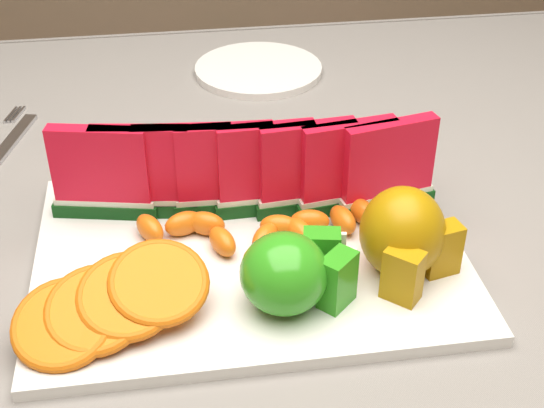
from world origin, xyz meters
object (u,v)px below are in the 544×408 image
object	(u,v)px
fork	(6,146)
pear_cluster	(405,236)
platter	(250,253)
side_plate	(258,69)
apple_cluster	(292,272)

from	to	relation	value
fork	pear_cluster	bearing A→B (deg)	-37.78
fork	platter	bearing A→B (deg)	-44.23
pear_cluster	fork	distance (m)	0.50
pear_cluster	side_plate	world-z (taller)	pear_cluster
apple_cluster	side_plate	bearing A→B (deg)	85.66
side_plate	fork	world-z (taller)	side_plate
side_plate	fork	bearing A→B (deg)	-152.89
apple_cluster	side_plate	distance (m)	0.50
side_plate	apple_cluster	bearing A→B (deg)	-94.34
platter	side_plate	distance (m)	0.42
apple_cluster	pear_cluster	distance (m)	0.11
side_plate	fork	distance (m)	0.37
platter	fork	bearing A→B (deg)	135.77
apple_cluster	side_plate	world-z (taller)	apple_cluster
apple_cluster	side_plate	size ratio (longest dim) A/B	0.48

